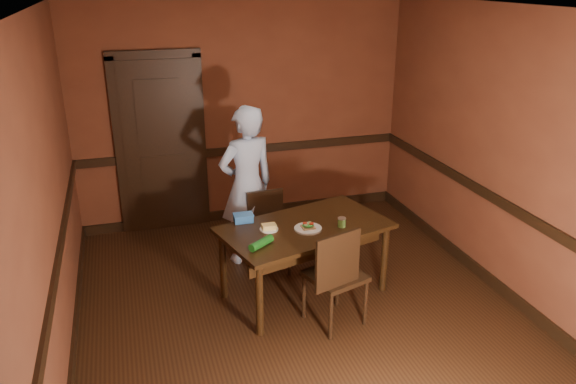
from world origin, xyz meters
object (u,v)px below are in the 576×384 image
chair_near (335,274)px  food_tub (243,218)px  person (247,186)px  chair_far (268,235)px  sandwich_plate (308,228)px  sauce_jar (342,222)px  cheese_saucer (269,228)px  dining_table (305,260)px

chair_near → food_tub: size_ratio=5.05×
chair_near → person: (-0.47, 1.39, 0.38)m
chair_far → food_tub: size_ratio=4.39×
person → sandwich_plate: person is taller
sauce_jar → cheese_saucer: bearing=169.0°
chair_near → food_tub: chair_near is taller
sauce_jar → food_tub: (-0.86, 0.37, -0.01)m
chair_far → sandwich_plate: 0.73m
sandwich_plate → chair_far: bearing=109.4°
food_tub → sauce_jar: bearing=-21.9°
dining_table → sandwich_plate: bearing=-103.9°
sandwich_plate → sauce_jar: size_ratio=2.83×
sauce_jar → person: bearing=124.8°
cheese_saucer → chair_near: bearing=-49.9°
chair_near → cheese_saucer: 0.76m
sandwich_plate → sauce_jar: 0.32m
cheese_saucer → food_tub: bearing=127.6°
chair_far → dining_table: bearing=-72.5°
dining_table → person: (-0.36, 0.87, 0.49)m
chair_near → sandwich_plate: bearing=-94.0°
cheese_saucer → food_tub: (-0.19, 0.24, 0.02)m
sandwich_plate → cheese_saucer: bearing=164.2°
chair_far → food_tub: 0.55m
sandwich_plate → sauce_jar: sauce_jar is taller
sandwich_plate → person: bearing=110.8°
person → sauce_jar: (0.68, -0.98, -0.08)m
cheese_saucer → food_tub: food_tub is taller
sandwich_plate → dining_table: bearing=91.2°
dining_table → sauce_jar: size_ratio=17.18×
dining_table → sauce_jar: bearing=-34.5°
dining_table → chair_far: bearing=96.9°
food_tub → chair_near: bearing=-49.0°
person → cheese_saucer: 0.86m
dining_table → chair_near: chair_near is taller
sandwich_plate → chair_near: bearing=-76.4°
dining_table → chair_near: bearing=-93.4°
chair_near → person: 1.51m
person → sandwich_plate: (0.36, -0.95, -0.11)m
dining_table → food_tub: (-0.53, 0.26, 0.40)m
chair_near → sauce_jar: chair_near is taller
dining_table → chair_near: 0.55m
sandwich_plate → food_tub: food_tub is taller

